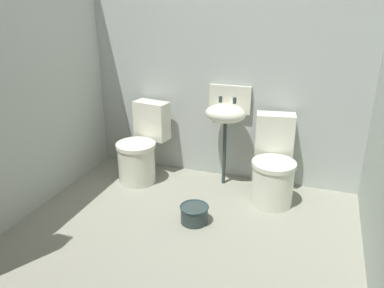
{
  "coord_description": "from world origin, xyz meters",
  "views": [
    {
      "loc": [
        0.95,
        -2.43,
        1.85
      ],
      "look_at": [
        0.0,
        0.31,
        0.7
      ],
      "focal_mm": 36.18,
      "sensor_mm": 36.0,
      "label": 1
    }
  ],
  "objects_px": {
    "toilet_right": "(273,168)",
    "sink": "(226,112)",
    "bucket": "(194,214)",
    "toilet_left": "(141,150)"
  },
  "relations": [
    {
      "from": "toilet_right",
      "to": "sink",
      "type": "distance_m",
      "value": 0.7
    },
    {
      "from": "sink",
      "to": "bucket",
      "type": "xyz_separation_m",
      "value": [
        -0.05,
        -0.81,
        -0.67
      ]
    },
    {
      "from": "sink",
      "to": "bucket",
      "type": "relative_size",
      "value": 3.96
    },
    {
      "from": "sink",
      "to": "bucket",
      "type": "height_order",
      "value": "sink"
    },
    {
      "from": "toilet_right",
      "to": "sink",
      "type": "bearing_deg",
      "value": -29.45
    },
    {
      "from": "toilet_left",
      "to": "toilet_right",
      "type": "height_order",
      "value": "same"
    },
    {
      "from": "toilet_left",
      "to": "toilet_right",
      "type": "distance_m",
      "value": 1.36
    },
    {
      "from": "toilet_left",
      "to": "sink",
      "type": "height_order",
      "value": "sink"
    },
    {
      "from": "sink",
      "to": "bucket",
      "type": "bearing_deg",
      "value": -93.48
    },
    {
      "from": "toilet_left",
      "to": "bucket",
      "type": "relative_size",
      "value": 3.12
    }
  ]
}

